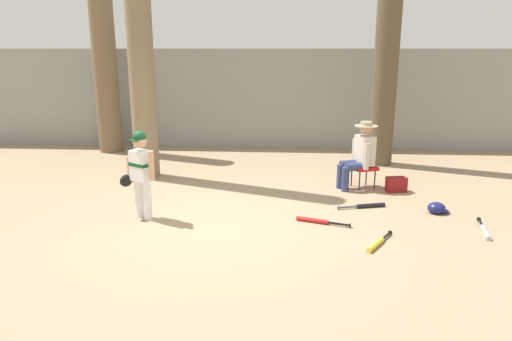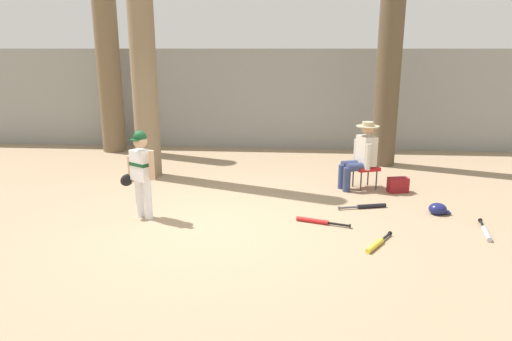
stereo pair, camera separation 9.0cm
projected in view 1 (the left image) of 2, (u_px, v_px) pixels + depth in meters
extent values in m
plane|color=#9E8466|center=(215.00, 226.00, 6.61)|extent=(60.00, 60.00, 0.00)
cube|color=gray|center=(248.00, 99.00, 11.67)|extent=(18.00, 0.36, 2.43)
cylinder|color=#7F6B51|center=(138.00, 10.00, 8.41)|extent=(0.48, 0.48, 6.22)
cone|color=#7F6B51|center=(148.00, 176.00, 9.19)|extent=(0.71, 0.71, 0.29)
cylinder|color=brown|center=(388.00, 39.00, 9.51)|extent=(0.50, 0.50, 5.23)
cone|color=brown|center=(379.00, 164.00, 10.17)|extent=(0.68, 0.68, 0.30)
cylinder|color=white|center=(147.00, 200.00, 6.80)|extent=(0.12, 0.12, 0.58)
cylinder|color=white|center=(139.00, 198.00, 6.90)|extent=(0.12, 0.12, 0.58)
cube|color=white|center=(141.00, 166.00, 6.72)|extent=(0.36, 0.33, 0.44)
cube|color=#144723|center=(141.00, 164.00, 6.71)|extent=(0.37, 0.34, 0.05)
sphere|color=tan|center=(140.00, 142.00, 6.63)|extent=(0.20, 0.20, 0.20)
sphere|color=#144723|center=(139.00, 137.00, 6.62)|extent=(0.19, 0.19, 0.19)
cube|color=#144723|center=(134.00, 140.00, 6.55)|extent=(0.17, 0.16, 0.02)
cylinder|color=tan|center=(151.00, 165.00, 6.56)|extent=(0.11, 0.11, 0.42)
cylinder|color=tan|center=(130.00, 169.00, 6.83)|extent=(0.11, 0.11, 0.40)
ellipsoid|color=black|center=(126.00, 180.00, 6.83)|extent=(0.22, 0.25, 0.18)
cube|color=red|center=(364.00, 167.00, 8.33)|extent=(0.51, 0.51, 0.06)
cylinder|color=#333338|center=(360.00, 180.00, 8.19)|extent=(0.02, 0.02, 0.38)
cylinder|color=#333338|center=(352.00, 176.00, 8.47)|extent=(0.02, 0.02, 0.38)
cylinder|color=#333338|center=(375.00, 179.00, 8.28)|extent=(0.02, 0.02, 0.38)
cylinder|color=#333338|center=(366.00, 175.00, 8.55)|extent=(0.02, 0.02, 0.38)
cylinder|color=navy|center=(345.00, 179.00, 8.17)|extent=(0.13, 0.13, 0.43)
cylinder|color=navy|center=(340.00, 176.00, 8.35)|extent=(0.13, 0.13, 0.43)
cylinder|color=navy|center=(356.00, 167.00, 8.17)|extent=(0.43, 0.28, 0.15)
cylinder|color=navy|center=(351.00, 164.00, 8.35)|extent=(0.43, 0.28, 0.15)
cube|color=beige|center=(365.00, 150.00, 8.25)|extent=(0.35, 0.42, 0.52)
cylinder|color=beige|center=(367.00, 157.00, 8.04)|extent=(0.12, 0.12, 0.46)
cylinder|color=beige|center=(354.00, 151.00, 8.45)|extent=(0.12, 0.12, 0.46)
sphere|color=tan|center=(366.00, 128.00, 8.15)|extent=(0.22, 0.22, 0.22)
cylinder|color=tan|center=(366.00, 126.00, 8.14)|extent=(0.40, 0.40, 0.02)
cylinder|color=tan|center=(366.00, 124.00, 8.13)|extent=(0.20, 0.20, 0.09)
cube|color=maroon|center=(396.00, 184.00, 8.16)|extent=(0.37, 0.25, 0.26)
cylinder|color=brown|center=(103.00, 43.00, 10.80)|extent=(0.55, 0.55, 5.13)
cone|color=brown|center=(112.00, 151.00, 11.44)|extent=(0.92, 0.92, 0.33)
cylinder|color=yellow|center=(376.00, 245.00, 5.88)|extent=(0.29, 0.40, 0.07)
cylinder|color=black|center=(386.00, 236.00, 6.17)|extent=(0.18, 0.26, 0.03)
cylinder|color=black|center=(390.00, 233.00, 6.28)|extent=(0.06, 0.04, 0.06)
cylinder|color=black|center=(371.00, 205.00, 7.37)|extent=(0.47, 0.18, 0.07)
cylinder|color=#4C4C51|center=(348.00, 207.00, 7.29)|extent=(0.31, 0.11, 0.03)
cylinder|color=#4C4C51|center=(338.00, 208.00, 7.27)|extent=(0.03, 0.06, 0.06)
cylinder|color=red|center=(312.00, 220.00, 6.73)|extent=(0.46, 0.21, 0.07)
cylinder|color=black|center=(339.00, 224.00, 6.59)|extent=(0.31, 0.13, 0.03)
cylinder|color=black|center=(350.00, 226.00, 6.53)|extent=(0.03, 0.06, 0.06)
cylinder|color=#B7BCC6|center=(486.00, 232.00, 6.28)|extent=(0.16, 0.45, 0.07)
cylinder|color=black|center=(481.00, 223.00, 6.63)|extent=(0.09, 0.30, 0.03)
cylinder|color=black|center=(479.00, 219.00, 6.77)|extent=(0.06, 0.03, 0.06)
ellipsoid|color=navy|center=(436.00, 208.00, 7.10)|extent=(0.27, 0.24, 0.18)
cube|color=navy|center=(445.00, 211.00, 7.11)|extent=(0.11, 0.13, 0.02)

